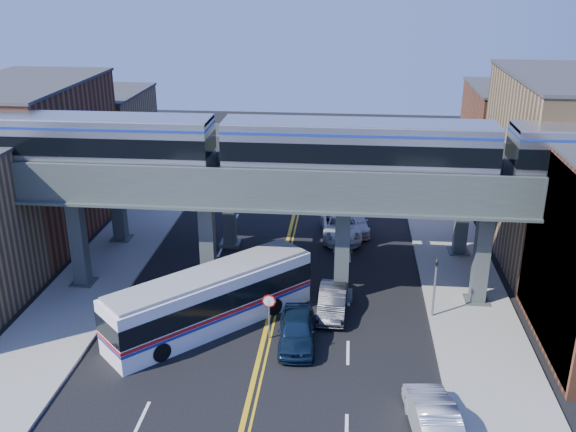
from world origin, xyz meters
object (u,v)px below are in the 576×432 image
car_lane_b (332,301)px  car_lane_c (341,226)px  traffic_signal (435,282)px  car_lane_d (353,221)px  transit_bus (211,300)px  stop_sign (269,309)px  car_lane_a (297,330)px  transit_train (358,149)px  car_parked_curb (434,419)px

car_lane_b → car_lane_c: (0.25, 11.28, 0.09)m
traffic_signal → car_lane_d: (-4.46, 12.66, -1.58)m
transit_bus → car_lane_b: transit_bus is taller
stop_sign → car_lane_a: (1.50, -0.34, -0.95)m
transit_train → stop_sign: transit_train is taller
traffic_signal → car_lane_b: traffic_signal is taller
traffic_signal → car_lane_c: (-5.41, 11.32, -1.48)m
transit_train → car_lane_a: transit_train is taller
stop_sign → car_lane_b: (3.25, 3.04, -1.03)m
transit_bus → traffic_signal: bearing=-35.7°
transit_train → transit_bus: transit_train is taller
car_lane_a → car_lane_c: bearing=78.9°
stop_sign → car_lane_d: bearing=74.2°
stop_sign → car_lane_a: stop_sign is taller
stop_sign → transit_bus: transit_bus is taller
transit_bus → car_lane_d: size_ratio=2.11×
traffic_signal → car_lane_d: 13.51m
car_lane_b → car_lane_c: 11.28m
traffic_signal → car_parked_curb: traffic_signal is taller
transit_bus → car_parked_curb: (11.12, -7.91, -0.77)m
transit_train → car_lane_d: bearing=89.7°
stop_sign → traffic_signal: 9.41m
transit_bus → car_lane_a: bearing=-60.6°
transit_train → car_lane_c: transit_train is taller
car_lane_c → car_lane_d: 1.64m
transit_train → car_lane_d: size_ratio=9.35×
traffic_signal → car_parked_curb: (-1.08, -9.92, -1.47)m
car_lane_d → transit_train: bearing=-98.2°
transit_train → car_lane_c: (-0.89, 9.32, -8.41)m
traffic_signal → car_lane_c: bearing=115.5°
transit_bus → car_lane_d: 16.61m
traffic_signal → car_lane_a: bearing=-155.7°
transit_bus → car_lane_a: 5.05m
transit_train → traffic_signal: (4.52, -2.00, -6.93)m
car_lane_c → car_parked_curb: (4.32, -21.24, 0.01)m
transit_bus → car_lane_c: transit_bus is taller
car_lane_b → stop_sign: bearing=-135.6°
car_lane_d → car_lane_c: bearing=-133.1°
transit_bus → car_lane_c: size_ratio=1.77×
car_lane_a → car_lane_b: bearing=59.3°
traffic_signal → car_lane_b: size_ratio=0.93×
traffic_signal → car_lane_c: traffic_signal is taller
traffic_signal → car_lane_a: (-7.40, -3.34, -1.49)m
car_lane_c → car_lane_b: bearing=-96.4°
transit_bus → car_parked_curb: bearing=-80.5°
transit_train → car_lane_a: bearing=-118.4°
car_lane_a → car_parked_curb: bearing=-49.5°
transit_train → car_lane_a: 10.38m
car_lane_a → car_lane_c: size_ratio=0.81×
transit_bus → car_lane_d: bearing=17.1°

